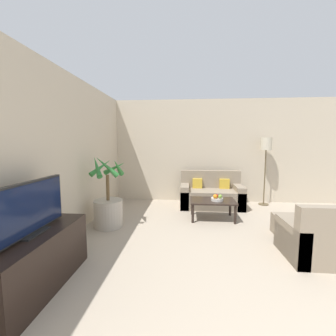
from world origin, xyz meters
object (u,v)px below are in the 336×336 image
object	(u,v)px
tv_console	(34,262)
sofa_loveseat	(211,195)
armchair	(321,241)
television	(31,208)
apple_red	(217,196)
apple_green	(220,196)
ottoman	(293,226)
floor_lamp	(266,149)
fruit_bowl	(217,199)
orange_fruit	(215,196)
potted_palm	(108,206)
coffee_table	(213,203)

from	to	relation	value
tv_console	sofa_loveseat	world-z (taller)	sofa_loveseat
armchair	television	bearing A→B (deg)	-164.86
apple_red	apple_green	size ratio (longest dim) A/B	0.85
television	ottoman	xyz separation A→B (m)	(3.38, 1.69, -0.73)
floor_lamp	apple_red	world-z (taller)	floor_lamp
tv_console	apple_green	bearing A→B (deg)	46.13
armchair	fruit_bowl	bearing A→B (deg)	128.73
apple_green	armchair	bearing A→B (deg)	-51.83
floor_lamp	fruit_bowl	xyz separation A→B (m)	(-1.34, -1.23, -0.98)
tv_console	orange_fruit	bearing A→B (deg)	47.27
tv_console	ottoman	size ratio (longest dim) A/B	2.44
sofa_loveseat	fruit_bowl	distance (m)	0.96
tv_console	apple_green	size ratio (longest dim) A/B	16.98
potted_palm	apple_red	distance (m)	2.15
television	apple_green	size ratio (longest dim) A/B	12.64
coffee_table	armchair	world-z (taller)	armchair
potted_palm	coffee_table	world-z (taller)	potted_palm
floor_lamp	coffee_table	distance (m)	2.14
coffee_table	ottoman	size ratio (longest dim) A/B	1.61
sofa_loveseat	armchair	size ratio (longest dim) A/B	1.64
potted_palm	fruit_bowl	size ratio (longest dim) A/B	5.64
potted_palm	apple_green	world-z (taller)	potted_palm
ottoman	fruit_bowl	bearing A→B (deg)	148.51
apple_green	ottoman	xyz separation A→B (m)	(1.11, -0.68, -0.33)
potted_palm	ottoman	world-z (taller)	potted_palm
tv_console	armchair	bearing A→B (deg)	15.13
tv_console	apple_red	xyz separation A→B (m)	(2.21, 2.43, 0.18)
floor_lamp	potted_palm	bearing A→B (deg)	-152.34
fruit_bowl	potted_palm	bearing A→B (deg)	-165.07
coffee_table	fruit_bowl	bearing A→B (deg)	-26.03
apple_green	sofa_loveseat	bearing A→B (deg)	94.04
fruit_bowl	ottoman	world-z (taller)	fruit_bowl
sofa_loveseat	coffee_table	bearing A→B (deg)	-94.26
potted_palm	apple_green	xyz separation A→B (m)	(2.13, 0.51, 0.11)
potted_palm	orange_fruit	size ratio (longest dim) A/B	16.19
television	potted_palm	world-z (taller)	potted_palm
sofa_loveseat	apple_red	size ratio (longest dim) A/B	21.60
orange_fruit	apple_red	bearing A→B (deg)	62.20
coffee_table	ottoman	xyz separation A→B (m)	(1.25, -0.76, -0.18)
television	armchair	world-z (taller)	television
coffee_table	orange_fruit	xyz separation A→B (m)	(0.04, -0.09, 0.15)
television	apple_green	bearing A→B (deg)	46.18
sofa_loveseat	orange_fruit	world-z (taller)	sofa_loveseat
floor_lamp	coffee_table	world-z (taller)	floor_lamp
sofa_loveseat	apple_green	world-z (taller)	sofa_loveseat
floor_lamp	fruit_bowl	bearing A→B (deg)	-137.27
television	orange_fruit	world-z (taller)	television
armchair	ottoman	bearing A→B (deg)	91.63
sofa_loveseat	floor_lamp	world-z (taller)	floor_lamp
television	sofa_loveseat	world-z (taller)	television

